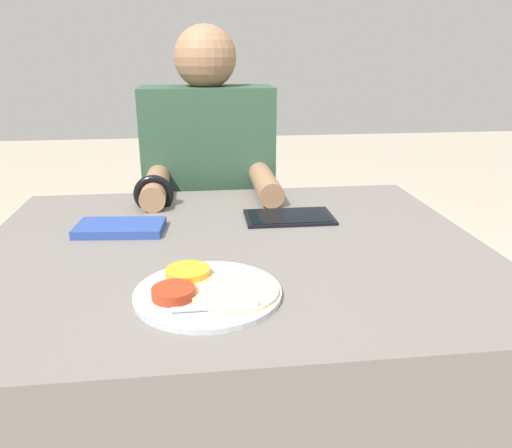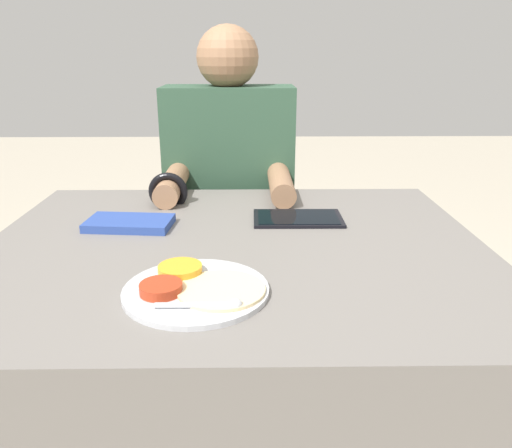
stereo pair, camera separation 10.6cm
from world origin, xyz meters
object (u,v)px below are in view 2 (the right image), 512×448
Objects in this scene: thali_tray at (195,288)px; red_notebook at (130,224)px; person_diner at (230,223)px; tablet_device at (298,218)px.

thali_tray is 1.22× the size of red_notebook.
thali_tray is at bearing -61.03° from red_notebook.
person_diner is at bearing 65.84° from red_notebook.
tablet_device is at bearing -67.31° from person_diner.
tablet_device is 0.52m from person_diner.
red_notebook is at bearing -114.16° from person_diner.
red_notebook is 0.42m from tablet_device.
thali_tray is 0.46m from tablet_device.
person_diner is (0.23, 0.51, -0.18)m from red_notebook.
thali_tray reaches higher than tablet_device.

